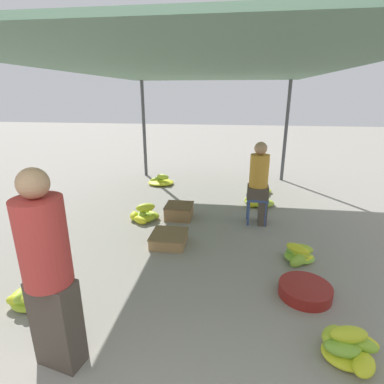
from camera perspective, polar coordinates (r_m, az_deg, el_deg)
canopy_post_back_left at (r=7.84m, az=-9.12°, el=11.59°), size 0.08×0.08×2.36m
canopy_post_back_right at (r=7.61m, az=17.44°, el=10.81°), size 0.08×0.08×2.36m
canopy_tarp at (r=4.55m, az=1.50°, el=22.33°), size 3.89×6.30×0.04m
vendor_foreground at (r=2.47m, az=-25.71°, el=-13.47°), size 0.41×0.41×1.61m
stool at (r=5.03m, az=12.27°, el=-1.91°), size 0.34×0.34×0.45m
vendor_seated at (r=4.93m, az=12.78°, el=1.90°), size 0.36×0.36×1.35m
basin_black at (r=3.56m, az=20.72°, el=-17.14°), size 0.55×0.55×0.13m
banana_pile_left_0 at (r=5.20m, az=-9.06°, el=-4.37°), size 0.54×0.58×0.28m
banana_pile_left_1 at (r=3.63m, az=-28.69°, el=-17.16°), size 0.43×0.36×0.24m
banana_pile_left_2 at (r=7.19m, az=-6.04°, el=2.11°), size 0.60×0.62×0.26m
banana_pile_right_0 at (r=5.93m, az=12.43°, el=-1.78°), size 0.59×0.59×0.27m
banana_pile_right_1 at (r=4.16m, az=19.83°, el=-11.16°), size 0.41×0.48×0.23m
banana_pile_right_2 at (r=6.68m, az=12.96°, el=0.73°), size 0.44×0.46×0.30m
banana_pile_right_3 at (r=3.00m, az=27.68°, el=-24.69°), size 0.51×0.53×0.29m
crate_near at (r=4.34m, az=-4.40°, el=-8.87°), size 0.50×0.50×0.17m
crate_mid at (r=5.20m, az=-2.47°, el=-3.67°), size 0.46×0.46×0.24m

